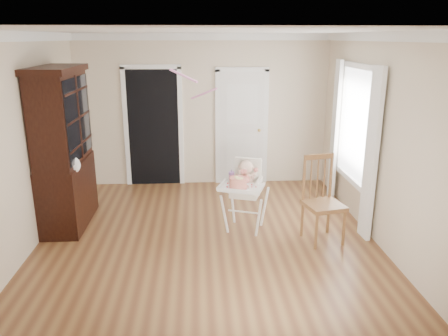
{
  "coord_description": "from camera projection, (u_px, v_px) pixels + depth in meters",
  "views": [
    {
      "loc": [
        -0.1,
        -5.34,
        2.63
      ],
      "look_at": [
        0.24,
        0.27,
        0.94
      ],
      "focal_mm": 35.0,
      "sensor_mm": 36.0,
      "label": 1
    }
  ],
  "objects": [
    {
      "name": "cake",
      "position": [
        238.0,
        183.0,
        5.77
      ],
      "size": [
        0.3,
        0.3,
        0.14
      ],
      "color": "silver",
      "rests_on": "high_chair"
    },
    {
      "name": "closet_door",
      "position": [
        242.0,
        129.0,
        7.98
      ],
      "size": [
        0.96,
        0.09,
        2.13
      ],
      "color": "white",
      "rests_on": "wall_back"
    },
    {
      "name": "high_chair",
      "position": [
        245.0,
        187.0,
        6.06
      ],
      "size": [
        0.79,
        0.88,
        1.03
      ],
      "rotation": [
        0.0,
        0.0,
        -0.34
      ],
      "color": "white",
      "rests_on": "floor"
    },
    {
      "name": "ceiling",
      "position": [
        205.0,
        31.0,
        5.09
      ],
      "size": [
        5.0,
        5.0,
        0.0
      ],
      "primitive_type": "plane",
      "rotation": [
        3.14,
        0.0,
        0.0
      ],
      "color": "white",
      "rests_on": "wall_back"
    },
    {
      "name": "dining_chair",
      "position": [
        323.0,
        202.0,
        5.78
      ],
      "size": [
        0.56,
        0.56,
        1.15
      ],
      "rotation": [
        0.0,
        0.0,
        0.23
      ],
      "color": "brown",
      "rests_on": "floor"
    },
    {
      "name": "doorway",
      "position": [
        153.0,
        125.0,
        7.87
      ],
      "size": [
        1.06,
        0.05,
        2.22
      ],
      "color": "black",
      "rests_on": "wall_back"
    },
    {
      "name": "floor",
      "position": [
        207.0,
        241.0,
        5.86
      ],
      "size": [
        5.0,
        5.0,
        0.0
      ],
      "primitive_type": "plane",
      "color": "brown",
      "rests_on": "ground"
    },
    {
      "name": "streamer",
      "position": [
        183.0,
        76.0,
        5.44
      ],
      "size": [
        0.37,
        0.37,
        0.15
      ],
      "primitive_type": null,
      "rotation": [
        0.26,
        0.0,
        0.78
      ],
      "color": "pink",
      "rests_on": "ceiling"
    },
    {
      "name": "crown_molding",
      "position": [
        205.0,
        36.0,
        5.11
      ],
      "size": [
        4.5,
        5.0,
        0.12
      ],
      "primitive_type": null,
      "color": "white",
      "rests_on": "ceiling"
    },
    {
      "name": "wall_left",
      "position": [
        23.0,
        146.0,
        5.34
      ],
      "size": [
        0.0,
        5.0,
        5.0
      ],
      "primitive_type": "plane",
      "rotation": [
        1.57,
        0.0,
        1.57
      ],
      "color": "beige",
      "rests_on": "floor"
    },
    {
      "name": "wall_back",
      "position": [
        203.0,
        111.0,
        7.87
      ],
      "size": [
        4.5,
        0.0,
        4.5
      ],
      "primitive_type": "plane",
      "rotation": [
        1.57,
        0.0,
        0.0
      ],
      "color": "beige",
      "rests_on": "floor"
    },
    {
      "name": "china_cabinet",
      "position": [
        64.0,
        149.0,
        6.12
      ],
      "size": [
        0.6,
        1.34,
        2.26
      ],
      "color": "black",
      "rests_on": "floor"
    },
    {
      "name": "sippy_cup",
      "position": [
        231.0,
        177.0,
        5.98
      ],
      "size": [
        0.08,
        0.08,
        0.19
      ],
      "rotation": [
        0.0,
        0.0,
        -0.34
      ],
      "color": "#FA99C6",
      "rests_on": "high_chair"
    },
    {
      "name": "baby",
      "position": [
        246.0,
        176.0,
        6.04
      ],
      "size": [
        0.28,
        0.28,
        0.45
      ],
      "rotation": [
        0.0,
        0.0,
        -0.34
      ],
      "color": "beige",
      "rests_on": "high_chair"
    },
    {
      "name": "wall_right",
      "position": [
        381.0,
        141.0,
        5.61
      ],
      "size": [
        0.0,
        5.0,
        5.0
      ],
      "primitive_type": "plane",
      "rotation": [
        1.57,
        0.0,
        -1.57
      ],
      "color": "beige",
      "rests_on": "floor"
    },
    {
      "name": "window_right",
      "position": [
        354.0,
        133.0,
        6.39
      ],
      "size": [
        0.13,
        1.84,
        2.3
      ],
      "color": "white",
      "rests_on": "wall_right"
    }
  ]
}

